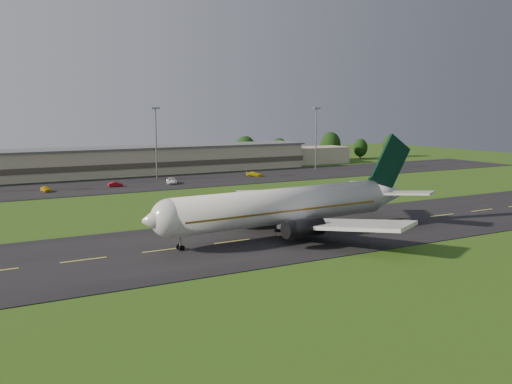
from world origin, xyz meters
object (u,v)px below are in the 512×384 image
service_vehicle_b (115,184)px  airliner (286,206)px  terminal (144,161)px  light_mast_east (316,131)px  service_vehicle_c (172,181)px  service_vehicle_a (46,189)px  service_vehicle_d (254,174)px  light_mast_centre (156,134)px

service_vehicle_b → airliner: bearing=-174.4°
terminal → light_mast_east: bearing=-16.8°
light_mast_east → service_vehicle_c: size_ratio=3.75×
airliner → service_vehicle_b: airliner is taller
terminal → light_mast_east: 56.67m
service_vehicle_a → service_vehicle_b: (17.14, 0.81, -0.07)m
service_vehicle_a → service_vehicle_c: 31.93m
service_vehicle_a → service_vehicle_d: service_vehicle_d is taller
terminal → service_vehicle_b: size_ratio=39.27×
light_mast_east → light_mast_centre: bearing=180.0°
light_mast_centre → service_vehicle_b: (-14.93, -10.82, -12.03)m
airliner → service_vehicle_a: 73.07m
light_mast_east → service_vehicle_a: (-87.07, -11.63, -11.96)m
airliner → light_mast_centre: size_ratio=2.52×
light_mast_centre → service_vehicle_c: light_mast_centre is taller
airliner → service_vehicle_b: size_ratio=13.89×
service_vehicle_c → service_vehicle_d: 27.51m
service_vehicle_a → service_vehicle_d: bearing=-6.2°
service_vehicle_a → service_vehicle_d: 59.26m
terminal → service_vehicle_c: bearing=-93.1°
light_mast_east → airliner: bearing=-127.5°
service_vehicle_b → terminal: bearing=-32.5°
terminal → service_vehicle_a: bearing=-140.3°
service_vehicle_c → service_vehicle_d: service_vehicle_c is taller
airliner → service_vehicle_c: (6.31, 67.77, -3.81)m
terminal → service_vehicle_a: (-33.47, -27.81, -3.21)m
light_mast_centre → light_mast_east: (55.00, 0.00, 0.00)m
airliner → service_vehicle_a: bearing=107.1°
light_mast_centre → service_vehicle_a: size_ratio=5.11×
service_vehicle_a → service_vehicle_b: bearing=-6.6°
airliner → light_mast_centre: bearing=81.9°
terminal → light_mast_centre: size_ratio=7.13×
service_vehicle_a → terminal: bearing=30.4°
service_vehicle_a → service_vehicle_d: size_ratio=0.84×
service_vehicle_d → light_mast_east: bearing=-39.6°
light_mast_east → service_vehicle_d: (-27.89, -8.41, -11.95)m
terminal → service_vehicle_b: terminal is taller
terminal → service_vehicle_a: size_ratio=36.43×
terminal → light_mast_centre: (-1.40, -16.18, 8.75)m
terminal → light_mast_centre: 18.45m
airliner → light_mast_centre: 80.61m
airliner → service_vehicle_a: (-25.62, 68.32, -3.88)m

